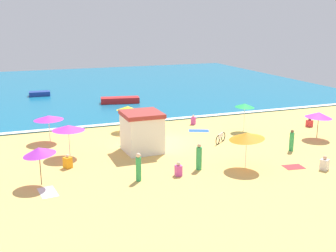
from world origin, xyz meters
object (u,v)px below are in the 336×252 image
at_px(beach_umbrella_1, 247,136).
at_px(beachgoer_0, 138,167).
at_px(beachgoer_8, 292,141).
at_px(beach_umbrella_4, 68,128).
at_px(beachgoer_3, 199,157).
at_px(beachgoer_4, 178,170).
at_px(beachgoer_7, 324,164).
at_px(beach_umbrella_3, 48,118).
at_px(beach_umbrella_6, 39,151).
at_px(beach_umbrella_5, 319,115).
at_px(beachgoer_1, 193,120).
at_px(beachgoer_5, 68,162).
at_px(beach_umbrella_2, 245,106).
at_px(lifeguard_cabana, 142,131).
at_px(beach_umbrella_0, 128,108).
at_px(small_boat_0, 40,94).
at_px(small_boat_1, 120,100).
at_px(beachgoer_6, 309,123).
at_px(parked_bicycle, 221,138).

distance_m(beach_umbrella_1, beachgoer_0, 7.11).
bearing_deg(beachgoer_8, beach_umbrella_4, 163.50).
relative_size(beach_umbrella_1, beachgoer_3, 1.43).
bearing_deg(beachgoer_4, beach_umbrella_4, 132.54).
bearing_deg(beachgoer_7, beach_umbrella_3, 141.20).
bearing_deg(beach_umbrella_6, beach_umbrella_5, 5.91).
bearing_deg(beachgoer_1, beach_umbrella_4, -156.20).
xyz_separation_m(beachgoer_3, beachgoer_5, (-7.67, 3.22, -0.41)).
distance_m(beach_umbrella_2, beachgoer_7, 10.23).
xyz_separation_m(lifeguard_cabana, beach_umbrella_6, (-7.26, -3.91, 0.55)).
distance_m(lifeguard_cabana, beach_umbrella_0, 5.92).
bearing_deg(beach_umbrella_4, beachgoer_3, -37.71).
height_order(beachgoer_0, small_boat_0, beachgoer_0).
xyz_separation_m(beach_umbrella_0, beachgoer_7, (8.97, -13.55, -1.55)).
bearing_deg(small_boat_1, beachgoer_1, -71.57).
relative_size(beach_umbrella_0, beachgoer_0, 1.59).
bearing_deg(beachgoer_4, beach_umbrella_3, 122.77).
bearing_deg(small_boat_1, beach_umbrella_4, -115.31).
xyz_separation_m(beach_umbrella_0, beachgoer_3, (1.61, -10.72, -1.14)).
bearing_deg(beach_umbrella_4, beachgoer_1, 23.80).
bearing_deg(beach_umbrella_0, beachgoer_5, -128.92).
bearing_deg(beach_umbrella_5, beachgoer_6, 60.00).
relative_size(beach_umbrella_2, beach_umbrella_5, 0.88).
bearing_deg(beachgoer_0, beach_umbrella_1, -2.49).
bearing_deg(beach_umbrella_2, parked_bicycle, -144.78).
height_order(beachgoer_5, small_boat_1, beachgoer_5).
distance_m(beach_umbrella_2, beachgoer_3, 10.55).
relative_size(beach_umbrella_6, beachgoer_7, 2.53).
bearing_deg(small_boat_0, beachgoer_4, -79.12).
height_order(beachgoer_0, beachgoer_8, beachgoer_0).
xyz_separation_m(beach_umbrella_0, beach_umbrella_1, (4.51, -11.49, 0.17)).
relative_size(beach_umbrella_0, beachgoer_4, 3.04).
xyz_separation_m(lifeguard_cabana, beach_umbrella_5, (13.96, -1.72, 0.43)).
xyz_separation_m(beach_umbrella_1, beach_umbrella_3, (-11.05, 10.40, -0.20)).
relative_size(beachgoer_0, beachgoer_4, 1.91).
bearing_deg(beachgoer_7, beach_umbrella_2, 88.94).
bearing_deg(lifeguard_cabana, parked_bicycle, -0.81).
bearing_deg(beach_umbrella_6, beach_umbrella_3, 81.41).
height_order(beach_umbrella_2, beachgoer_1, beach_umbrella_2).
relative_size(beachgoer_7, small_boat_0, 0.37).
xyz_separation_m(beach_umbrella_0, small_boat_1, (2.22, 11.40, -1.52)).
relative_size(parked_bicycle, beachgoer_3, 0.85).
height_order(parked_bicycle, beachgoer_5, beachgoer_5).
bearing_deg(beach_umbrella_0, beach_umbrella_2, -20.80).
height_order(lifeguard_cabana, beachgoer_4, lifeguard_cabana).
relative_size(beach_umbrella_4, beachgoer_5, 2.86).
distance_m(beachgoer_0, small_boat_0, 30.50).
height_order(beach_umbrella_2, beachgoer_5, beach_umbrella_2).
bearing_deg(beach_umbrella_1, beachgoer_8, 21.12).
xyz_separation_m(parked_bicycle, beachgoer_8, (3.77, -3.64, 0.35)).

